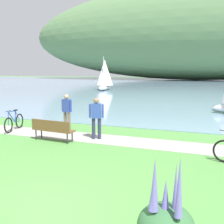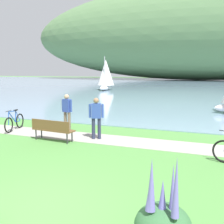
{
  "view_description": "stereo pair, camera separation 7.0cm",
  "coord_description": "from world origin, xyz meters",
  "px_view_note": "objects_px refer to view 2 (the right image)",
  "views": [
    {
      "loc": [
        3.14,
        -4.01,
        2.81
      ],
      "look_at": [
        -0.77,
        6.62,
        1.0
      ],
      "focal_mm": 41.92,
      "sensor_mm": 36.0,
      "label": 1
    },
    {
      "loc": [
        3.21,
        -3.99,
        2.81
      ],
      "look_at": [
        -0.77,
        6.62,
        1.0
      ],
      "focal_mm": 41.92,
      "sensor_mm": 36.0,
      "label": 2
    }
  ],
  "objects_px": {
    "bicycle_beside_path": "(14,122)",
    "person_on_the_grass": "(96,116)",
    "sailboat_toward_hillside": "(106,74)",
    "park_bench_near_camera": "(52,128)",
    "person_at_shoreline": "(67,110)"
  },
  "relations": [
    {
      "from": "bicycle_beside_path",
      "to": "person_at_shoreline",
      "type": "bearing_deg",
      "value": 21.5
    },
    {
      "from": "person_on_the_grass",
      "to": "sailboat_toward_hillside",
      "type": "height_order",
      "value": "sailboat_toward_hillside"
    },
    {
      "from": "sailboat_toward_hillside",
      "to": "park_bench_near_camera",
      "type": "bearing_deg",
      "value": -72.6
    },
    {
      "from": "person_on_the_grass",
      "to": "sailboat_toward_hillside",
      "type": "relative_size",
      "value": 0.37
    },
    {
      "from": "person_at_shoreline",
      "to": "park_bench_near_camera",
      "type": "bearing_deg",
      "value": -77.34
    },
    {
      "from": "person_at_shoreline",
      "to": "person_on_the_grass",
      "type": "height_order",
      "value": "same"
    },
    {
      "from": "bicycle_beside_path",
      "to": "person_at_shoreline",
      "type": "relative_size",
      "value": 1.02
    },
    {
      "from": "bicycle_beside_path",
      "to": "sailboat_toward_hillside",
      "type": "xyz_separation_m",
      "value": [
        -5.3,
        24.69,
        1.83
      ]
    },
    {
      "from": "person_at_shoreline",
      "to": "person_on_the_grass",
      "type": "distance_m",
      "value": 2.18
    },
    {
      "from": "bicycle_beside_path",
      "to": "person_on_the_grass",
      "type": "xyz_separation_m",
      "value": [
        4.26,
        -0.08,
        0.58
      ]
    },
    {
      "from": "bicycle_beside_path",
      "to": "person_at_shoreline",
      "type": "xyz_separation_m",
      "value": [
        2.32,
        0.91,
        0.58
      ]
    },
    {
      "from": "bicycle_beside_path",
      "to": "person_on_the_grass",
      "type": "relative_size",
      "value": 1.02
    },
    {
      "from": "bicycle_beside_path",
      "to": "person_at_shoreline",
      "type": "height_order",
      "value": "person_at_shoreline"
    },
    {
      "from": "person_at_shoreline",
      "to": "sailboat_toward_hillside",
      "type": "relative_size",
      "value": 0.37
    },
    {
      "from": "person_on_the_grass",
      "to": "sailboat_toward_hillside",
      "type": "bearing_deg",
      "value": 111.11
    }
  ]
}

